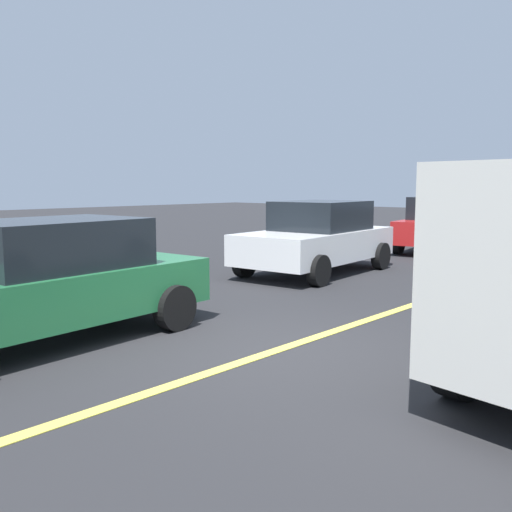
{
  "coord_description": "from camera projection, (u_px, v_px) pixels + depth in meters",
  "views": [
    {
      "loc": [
        -5.03,
        -4.32,
        2.02
      ],
      "look_at": [
        0.84,
        1.04,
        1.01
      ],
      "focal_mm": 39.61,
      "sensor_mm": 36.0,
      "label": 1
    }
  ],
  "objects": [
    {
      "name": "ground_plane",
      "position": [
        273.0,
        352.0,
        6.83
      ],
      "size": [
        80.0,
        80.0,
        0.0
      ],
      "primitive_type": "plane",
      "color": "#262628"
    },
    {
      "name": "lane_marking_centre",
      "position": [
        395.0,
        311.0,
        9.03
      ],
      "size": [
        28.0,
        0.16,
        0.01
      ],
      "primitive_type": "cube",
      "color": "#E0D14C"
    },
    {
      "name": "car_red_near_curb",
      "position": [
        446.0,
        224.0,
        17.05
      ],
      "size": [
        4.76,
        2.7,
        1.65
      ],
      "color": "red",
      "rests_on": "ground_plane"
    },
    {
      "name": "car_green_far_lane",
      "position": [
        44.0,
        281.0,
        7.17
      ],
      "size": [
        4.55,
        2.22,
        1.57
      ],
      "color": "#236B3D",
      "rests_on": "ground_plane"
    },
    {
      "name": "car_white_mid_road",
      "position": [
        317.0,
        237.0,
        12.87
      ],
      "size": [
        4.39,
        2.41,
        1.64
      ],
      "color": "white",
      "rests_on": "ground_plane"
    }
  ]
}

